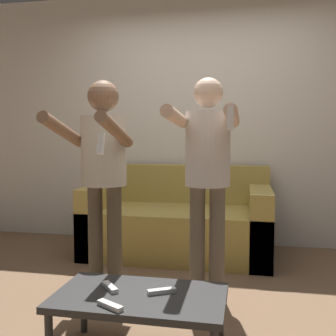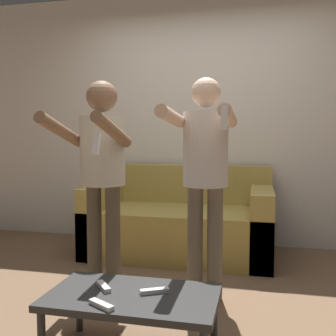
# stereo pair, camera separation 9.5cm
# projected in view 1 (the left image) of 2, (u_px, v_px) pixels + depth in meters

# --- Properties ---
(ground_plane) EXTENTS (14.00, 14.00, 0.00)m
(ground_plane) POSITION_uv_depth(u_px,v_px,m) (175.00, 304.00, 2.72)
(ground_plane) COLOR brown
(wall_back) EXTENTS (6.40, 0.06, 2.70)m
(wall_back) POSITION_uv_depth(u_px,v_px,m) (203.00, 119.00, 4.24)
(wall_back) COLOR silver
(wall_back) RESTS_ON ground_plane
(couch) EXTENTS (1.77, 0.92, 0.86)m
(couch) POSITION_uv_depth(u_px,v_px,m) (179.00, 224.00, 3.88)
(couch) COLOR #AD9347
(couch) RESTS_ON ground_plane
(person_standing_left) EXTENTS (0.45, 0.74, 1.56)m
(person_standing_left) POSITION_uv_depth(u_px,v_px,m) (103.00, 161.00, 2.87)
(person_standing_left) COLOR brown
(person_standing_left) RESTS_ON ground_plane
(person_standing_right) EXTENTS (0.43, 0.75, 1.56)m
(person_standing_right) POSITION_uv_depth(u_px,v_px,m) (207.00, 162.00, 2.72)
(person_standing_right) COLOR #6B6051
(person_standing_right) RESTS_ON ground_plane
(coffee_table) EXTENTS (0.88, 0.50, 0.35)m
(coffee_table) POSITION_uv_depth(u_px,v_px,m) (140.00, 301.00, 2.02)
(coffee_table) COLOR #2D2D2D
(coffee_table) RESTS_ON ground_plane
(remote_near) EXTENTS (0.15, 0.10, 0.02)m
(remote_near) POSITION_uv_depth(u_px,v_px,m) (110.00, 306.00, 1.85)
(remote_near) COLOR white
(remote_near) RESTS_ON coffee_table
(remote_mid) EXTENTS (0.13, 0.14, 0.02)m
(remote_mid) POSITION_uv_depth(u_px,v_px,m) (110.00, 287.00, 2.08)
(remote_mid) COLOR white
(remote_mid) RESTS_ON coffee_table
(remote_far) EXTENTS (0.15, 0.10, 0.02)m
(remote_far) POSITION_uv_depth(u_px,v_px,m) (162.00, 291.00, 2.03)
(remote_far) COLOR white
(remote_far) RESTS_ON coffee_table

